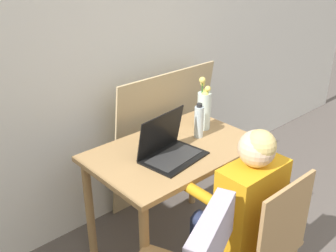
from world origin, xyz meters
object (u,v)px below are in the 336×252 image
chair_occupied (258,245)px  person_seated (243,201)px  water_bottle (199,121)px  flower_vase (204,108)px  laptop (168,147)px

chair_occupied → person_seated: size_ratio=0.82×
water_bottle → chair_occupied: bearing=-110.7°
flower_vase → person_seated: bearing=-120.4°
chair_occupied → person_seated: bearing=-90.0°
person_seated → laptop: person_seated is taller
flower_vase → water_bottle: bearing=-150.4°
chair_occupied → laptop: laptop is taller
chair_occupied → flower_vase: 0.90m
person_seated → flower_vase: flower_vase is taller
flower_vase → water_bottle: flower_vase is taller
person_seated → laptop: 0.50m
laptop → flower_vase: bearing=8.5°
chair_occupied → water_bottle: water_bottle is taller
laptop → water_bottle: laptop is taller
person_seated → water_bottle: size_ratio=4.92×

